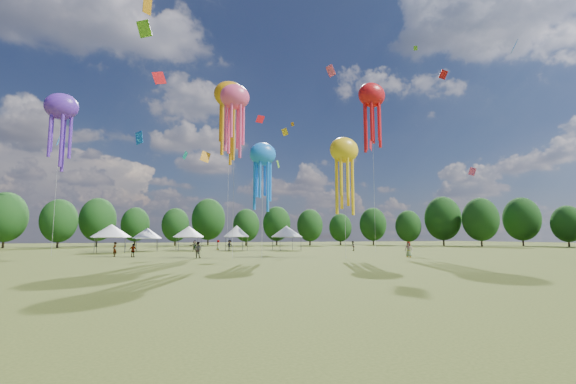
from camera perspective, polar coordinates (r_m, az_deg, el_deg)
name	(u,v)px	position (r m, az deg, el deg)	size (l,w,h in m)	color
ground	(490,291)	(20.56, 27.54, -12.76)	(300.00, 300.00, 0.00)	#384416
spectator_near	(198,250)	(45.98, -13.16, -8.31)	(0.91, 0.71, 1.87)	gray
spectators_far	(242,246)	(62.63, -6.79, -7.95)	(38.11, 34.91, 1.86)	gray
festival_tents	(197,232)	(68.56, -13.17, -5.70)	(34.56, 12.75, 4.44)	#47474C
show_kites	(263,119)	(58.96, -3.67, 10.68)	(51.69, 24.64, 29.09)	#FF4B7E
small_kites	(247,62)	(63.29, -6.11, 18.51)	(73.75, 63.47, 44.55)	#FF4B7E
treeline	(197,215)	(76.93, -13.18, -3.35)	(201.57, 95.24, 13.43)	#38281C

